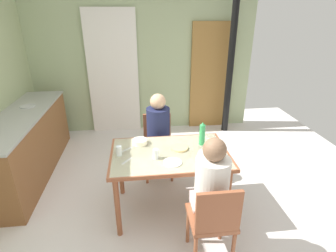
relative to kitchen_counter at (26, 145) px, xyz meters
The scene contains 22 objects.
ground_plane 2.03m from the kitchen_counter, 32.80° to the right, with size 6.62×6.62×0.00m, color silver.
wall_back 2.39m from the kitchen_counter, 41.46° to the left, with size 4.19×0.10×2.65m, color #A2B286.
door_wooden 3.35m from the kitchen_counter, 24.89° to the left, with size 0.80×0.05×2.00m, color olive.
stove_pipe_column 3.55m from the kitchen_counter, 18.99° to the left, with size 0.12×0.12×2.65m, color black.
curtain_panel 1.91m from the kitchen_counter, 49.77° to the left, with size 0.90×0.03×2.22m, color white.
kitchen_counter is the anchor object (origin of this frame).
dining_table 2.15m from the kitchen_counter, 27.43° to the right, with size 1.28×0.84×0.75m.
chair_near_diner 2.80m from the kitchen_counter, 38.77° to the right, with size 0.40×0.40×0.87m.
chair_far_diner 1.84m from the kitchen_counter, ahead, with size 0.40×0.40×0.87m.
person_near_diner 2.74m from the kitchen_counter, 36.53° to the right, with size 0.30×0.37×0.77m.
person_far_diner 1.89m from the kitchen_counter, 10.85° to the right, with size 0.30×0.37×0.77m.
water_bottle_green_near 2.47m from the kitchen_counter, 20.05° to the right, with size 0.07×0.07×0.28m.
serving_bowl_center 1.78m from the kitchen_counter, 25.00° to the right, with size 0.17×0.17×0.06m, color white.
dinner_plate_near_left 2.56m from the kitchen_counter, 24.86° to the right, with size 0.22×0.22×0.01m, color white.
dinner_plate_near_right 2.27m from the kitchen_counter, 32.33° to the right, with size 0.19×0.19×0.01m, color white.
drinking_glass_by_near_diner 1.71m from the kitchen_counter, 35.84° to the right, with size 0.06×0.06×0.11m, color silver.
drinking_glass_by_far_diner 2.08m from the kitchen_counter, 32.13° to the right, with size 0.06×0.06×0.11m, color silver.
bread_plate_sliced 2.24m from the kitchen_counter, 24.29° to the right, with size 0.19×0.19×0.02m, color #DBB77A.
cutlery_knife_near 2.54m from the kitchen_counter, 16.56° to the right, with size 0.15×0.02×0.00m, color silver.
cutlery_fork_near 2.51m from the kitchen_counter, 31.06° to the right, with size 0.15×0.02×0.00m, color silver.
cutlery_knife_far 1.70m from the kitchen_counter, 31.32° to the right, with size 0.15×0.02×0.00m, color silver.
cutlery_fork_far 1.84m from the kitchen_counter, 37.59° to the right, with size 0.15×0.02×0.00m, color silver.
Camera 1 is at (-0.08, -2.39, 2.16)m, focal length 28.16 mm.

